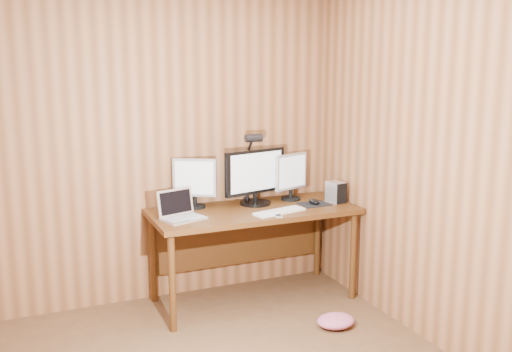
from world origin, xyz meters
TOP-DOWN VIEW (x-y plane):
  - room_shell at (0.00, 0.00)m, footprint 4.00×4.00m
  - desk at (0.93, 1.70)m, footprint 1.60×0.70m
  - monitor_center at (1.00, 1.77)m, footprint 0.56×0.25m
  - monitor_left at (0.52, 1.84)m, footprint 0.31×0.20m
  - monitor_right at (1.34, 1.79)m, footprint 0.33×0.16m
  - laptop at (0.32, 1.57)m, footprint 0.35×0.30m
  - keyboard at (1.06, 1.44)m, footprint 0.44×0.22m
  - mousepad at (1.44, 1.57)m, footprint 0.25×0.20m
  - mouse at (1.44, 1.57)m, footprint 0.08×0.12m
  - hard_drive at (1.64, 1.57)m, footprint 0.13×0.17m
  - phone at (1.01, 1.35)m, footprint 0.07×0.11m
  - speaker at (1.68, 1.74)m, footprint 0.05×0.05m
  - desk_lamp at (1.00, 1.86)m, footprint 0.14×0.20m
  - fabric_pile at (1.28, 0.94)m, footprint 0.29×0.24m

SIDE VIEW (x-z plane):
  - fabric_pile at x=1.28m, z-range 0.00..0.09m
  - desk at x=0.93m, z-range 0.25..1.00m
  - mousepad at x=1.44m, z-range 0.75..0.75m
  - phone at x=1.01m, z-range 0.75..0.76m
  - keyboard at x=1.06m, z-range 0.75..0.77m
  - mouse at x=1.44m, z-range 0.75..0.79m
  - laptop at x=0.32m, z-range 0.70..0.91m
  - speaker at x=1.68m, z-range 0.75..0.88m
  - hard_drive at x=1.64m, z-range 0.75..0.92m
  - monitor_right at x=1.34m, z-range 0.76..1.15m
  - monitor_left at x=0.52m, z-range 0.76..1.15m
  - monitor_center at x=1.00m, z-range 0.76..1.20m
  - desk_lamp at x=1.00m, z-range 0.82..1.42m
  - room_shell at x=0.00m, z-range -0.75..3.25m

